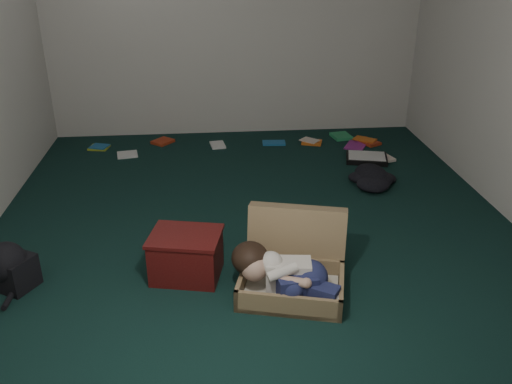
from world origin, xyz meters
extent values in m
plane|color=black|center=(0.00, 0.00, 0.00)|extent=(4.50, 4.50, 0.00)
plane|color=silver|center=(0.00, 2.25, 1.30)|extent=(4.50, 0.00, 4.50)
plane|color=silver|center=(0.00, -2.25, 1.30)|extent=(4.50, 0.00, 4.50)
cube|color=#927750|center=(0.14, -0.93, 0.07)|extent=(0.73, 0.60, 0.14)
cube|color=silver|center=(0.14, -0.93, 0.04)|extent=(0.66, 0.53, 0.02)
cube|color=#927750|center=(0.22, -0.65, 0.23)|extent=(0.66, 0.35, 0.47)
cube|color=white|center=(0.12, -0.94, 0.16)|extent=(0.29, 0.18, 0.20)
sphere|color=tan|center=(-0.08, -0.92, 0.21)|extent=(0.17, 0.17, 0.17)
ellipsoid|color=black|center=(-0.10, -0.86, 0.24)|extent=(0.23, 0.24, 0.20)
ellipsoid|color=navy|center=(0.26, -0.97, 0.16)|extent=(0.21, 0.24, 0.20)
cube|color=navy|center=(0.16, -1.05, 0.15)|extent=(0.25, 0.15, 0.13)
cube|color=navy|center=(0.29, -1.09, 0.12)|extent=(0.24, 0.21, 0.10)
sphere|color=white|center=(0.38, -1.09, 0.11)|extent=(0.10, 0.10, 0.10)
sphere|color=white|center=(0.36, -1.15, 0.10)|extent=(0.09, 0.09, 0.09)
cylinder|color=tan|center=(0.14, -1.07, 0.20)|extent=(0.17, 0.09, 0.06)
cube|color=#501110|center=(-0.50, -0.65, 0.14)|extent=(0.49, 0.41, 0.28)
cube|color=#501110|center=(-0.50, -0.65, 0.30)|extent=(0.51, 0.44, 0.02)
cube|color=black|center=(1.24, 1.23, 0.02)|extent=(0.46, 0.38, 0.05)
cube|color=white|center=(1.24, 1.23, 0.05)|extent=(0.41, 0.34, 0.01)
cube|color=#B4C723|center=(-1.48, 1.84, 0.01)|extent=(0.21, 0.16, 0.02)
cube|color=#AB3216|center=(-0.82, 1.95, 0.01)|extent=(0.27, 0.26, 0.02)
cube|color=white|center=(-0.23, 1.80, 0.01)|extent=(0.21, 0.25, 0.02)
cube|color=#1D64A0|center=(0.38, 1.81, 0.01)|extent=(0.23, 0.26, 0.02)
cube|color=orange|center=(0.79, 1.78, 0.01)|extent=(0.27, 0.25, 0.02)
cube|color=#289455|center=(1.15, 1.94, 0.01)|extent=(0.23, 0.18, 0.02)
cube|color=#9A2689|center=(1.24, 1.65, 0.01)|extent=(0.27, 0.26, 0.02)
cube|color=beige|center=(1.42, 1.27, 0.01)|extent=(0.20, 0.24, 0.02)
cube|color=#B4C723|center=(1.10, 0.82, 0.01)|extent=(0.24, 0.26, 0.02)
cube|color=#AB3216|center=(1.40, 1.74, 0.01)|extent=(0.26, 0.24, 0.02)
cube|color=white|center=(-1.16, 1.61, 0.01)|extent=(0.24, 0.19, 0.02)
camera|label=1|loc=(-0.33, -3.67, 2.00)|focal=38.00mm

